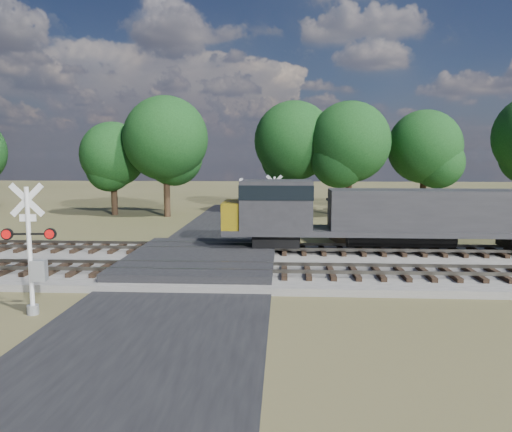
{
  "coord_description": "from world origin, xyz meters",
  "views": [
    {
      "loc": [
        3.94,
        -23.06,
        5.36
      ],
      "look_at": [
        2.55,
        2.0,
        2.3
      ],
      "focal_mm": 35.0,
      "sensor_mm": 36.0,
      "label": 1
    }
  ],
  "objects": [
    {
      "name": "road",
      "position": [
        0.0,
        0.0,
        0.04
      ],
      "size": [
        7.0,
        60.0,
        0.08
      ],
      "primitive_type": "cube",
      "color": "black",
      "rests_on": "ground"
    },
    {
      "name": "crossing_panel",
      "position": [
        0.0,
        0.5,
        0.32
      ],
      "size": [
        7.0,
        9.0,
        0.62
      ],
      "primitive_type": "cube",
      "color": "#262628",
      "rests_on": "ground"
    },
    {
      "name": "treeline",
      "position": [
        5.98,
        21.22,
        6.33
      ],
      "size": [
        78.57,
        10.5,
        10.74
      ],
      "color": "black",
      "rests_on": "ground"
    },
    {
      "name": "ballast_bed",
      "position": [
        10.0,
        0.5,
        0.15
      ],
      "size": [
        140.0,
        10.0,
        0.3
      ],
      "primitive_type": "cube",
      "color": "gray",
      "rests_on": "ground"
    },
    {
      "name": "track_far",
      "position": [
        3.12,
        3.0,
        0.41
      ],
      "size": [
        140.0,
        2.6,
        0.33
      ],
      "color": "black",
      "rests_on": "ballast_bed"
    },
    {
      "name": "crossing_signal_near",
      "position": [
        -4.43,
        -7.13,
        1.86
      ],
      "size": [
        1.8,
        0.41,
        4.46
      ],
      "rotation": [
        0.0,
        0.0,
        0.1
      ],
      "color": "silver",
      "rests_on": "ground"
    },
    {
      "name": "track_near",
      "position": [
        3.12,
        -2.0,
        0.41
      ],
      "size": [
        140.0,
        2.6,
        0.33
      ],
      "color": "black",
      "rests_on": "ballast_bed"
    },
    {
      "name": "crossing_signal_far",
      "position": [
        3.27,
        7.8,
        1.73
      ],
      "size": [
        1.66,
        0.47,
        4.16
      ],
      "rotation": [
        0.0,
        0.0,
        2.93
      ],
      "color": "silver",
      "rests_on": "ground"
    },
    {
      "name": "equipment_shed",
      "position": [
        9.0,
        7.55,
        1.35
      ],
      "size": [
        4.67,
        4.67,
        2.66
      ],
      "rotation": [
        0.0,
        0.0,
        0.22
      ],
      "color": "#49341F",
      "rests_on": "ground"
    },
    {
      "name": "ground",
      "position": [
        0.0,
        0.0,
        0.0
      ],
      "size": [
        160.0,
        160.0,
        0.0
      ],
      "primitive_type": "plane",
      "color": "#494927",
      "rests_on": "ground"
    }
  ]
}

